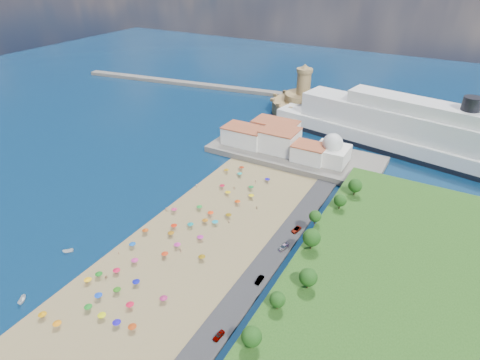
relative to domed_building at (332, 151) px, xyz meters
The scene contains 13 objects.
ground 77.60m from the domed_building, 112.91° to the right, with size 700.00×700.00×0.00m, color #071938.
terrace 21.44m from the domed_building, behind, with size 90.00×36.00×3.00m, color #59544C.
jetty 56.51m from the domed_building, 138.62° to the left, with size 18.00×70.00×2.40m, color #59544C.
breakwater 162.43m from the domed_building, 149.64° to the left, with size 200.00×7.00×2.60m, color #59544C.
waterfront_buildings 33.17m from the domed_building, behind, with size 57.00×29.00×11.00m.
domed_building is the anchor object (origin of this frame).
fortress 79.11m from the domed_building, 122.08° to the left, with size 40.00×40.00×32.40m.
cruise_ship 49.88m from the domed_building, 48.18° to the left, with size 163.61×52.16×35.40m.
beach_parasols 91.00m from the domed_building, 109.79° to the right, with size 30.50×111.76×2.20m.
beachgoers 76.03m from the domed_building, 114.76° to the right, with size 33.09×91.58×1.89m.
moored_boats 136.08m from the domed_building, 114.74° to the right, with size 10.38×27.23×1.64m.
parked_cars 80.12m from the domed_building, 85.69° to the right, with size 2.99×60.85×1.43m.
hillside_trees 78.36m from the domed_building, 76.86° to the right, with size 14.56×105.92×7.87m.
Camera 1 is at (78.11, -106.62, 94.15)m, focal length 30.00 mm.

